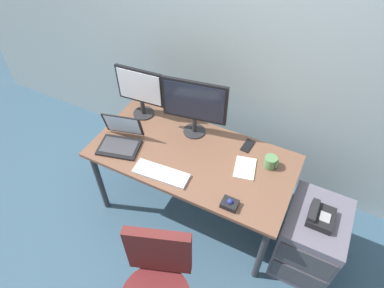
{
  "coord_description": "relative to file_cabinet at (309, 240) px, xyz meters",
  "views": [
    {
      "loc": [
        0.77,
        -1.52,
        2.62
      ],
      "look_at": [
        0.0,
        0.0,
        0.87
      ],
      "focal_mm": 30.92,
      "sensor_mm": 36.0,
      "label": 1
    }
  ],
  "objects": [
    {
      "name": "desk_phone",
      "position": [
        -0.01,
        -0.02,
        0.35
      ],
      "size": [
        0.17,
        0.2,
        0.09
      ],
      "color": "black",
      "rests_on": "file_cabinet"
    },
    {
      "name": "coffee_mug",
      "position": [
        -0.44,
        0.19,
        0.48
      ],
      "size": [
        0.1,
        0.09,
        0.09
      ],
      "color": "#517F4D",
      "rests_on": "desk"
    },
    {
      "name": "keyboard",
      "position": [
        -1.12,
        -0.25,
        0.44
      ],
      "size": [
        0.42,
        0.17,
        0.03
      ],
      "color": "silver",
      "rests_on": "desk"
    },
    {
      "name": "file_cabinet",
      "position": [
        0.0,
        0.0,
        0.0
      ],
      "size": [
        0.42,
        0.53,
        0.63
      ],
      "color": "#5D5967",
      "rests_on": "ground"
    },
    {
      "name": "desk",
      "position": [
        -1.01,
        0.03,
        0.35
      ],
      "size": [
        1.57,
        0.77,
        0.75
      ],
      "color": "brown",
      "rests_on": "ground"
    },
    {
      "name": "paper_notepad",
      "position": [
        -0.6,
        0.08,
        0.44
      ],
      "size": [
        0.19,
        0.24,
        0.01
      ],
      "primitive_type": "cube",
      "rotation": [
        0.0,
        0.0,
        0.22
      ],
      "color": "white",
      "rests_on": "desk"
    },
    {
      "name": "ground_plane",
      "position": [
        -1.01,
        0.03,
        -0.31
      ],
      "size": [
        8.0,
        8.0,
        0.0
      ],
      "primitive_type": "plane",
      "color": "#345065"
    },
    {
      "name": "monitor_side",
      "position": [
        -1.6,
        0.27,
        0.69
      ],
      "size": [
        0.41,
        0.18,
        0.45
      ],
      "color": "#262628",
      "rests_on": "desk"
    },
    {
      "name": "back_wall",
      "position": [
        -1.01,
        0.76,
        1.09
      ],
      "size": [
        6.0,
        0.1,
        2.8
      ],
      "primitive_type": "cube",
      "color": "#91A2A6",
      "rests_on": "ground"
    },
    {
      "name": "cell_phone",
      "position": [
        -0.66,
        0.31,
        0.44
      ],
      "size": [
        0.08,
        0.15,
        0.01
      ],
      "primitive_type": "cube",
      "rotation": [
        0.0,
        0.0,
        -0.08
      ],
      "color": "black",
      "rests_on": "desk"
    },
    {
      "name": "laptop",
      "position": [
        -1.56,
        -0.12,
        0.48
      ],
      "size": [
        0.37,
        0.35,
        0.23
      ],
      "color": "black",
      "rests_on": "desk"
    },
    {
      "name": "trackball_mouse",
      "position": [
        -0.58,
        -0.27,
        0.45
      ],
      "size": [
        0.11,
        0.09,
        0.07
      ],
      "color": "black",
      "rests_on": "desk"
    },
    {
      "name": "monitor_main",
      "position": [
        -1.11,
        0.26,
        0.72
      ],
      "size": [
        0.5,
        0.18,
        0.49
      ],
      "color": "#262628",
      "rests_on": "desk"
    }
  ]
}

